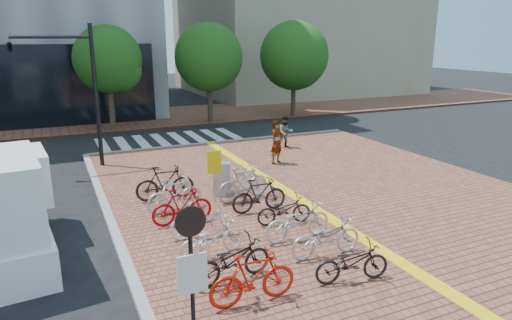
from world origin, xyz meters
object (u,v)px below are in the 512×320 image
bike_8 (326,237)px  bike_10 (284,210)px  pedestrian_a (277,142)px  bike_7 (352,263)px  bike_9 (298,221)px  bike_6 (165,183)px  bike_5 (175,194)px  utility_box (223,179)px  bike_12 (243,183)px  pedestrian_b (285,132)px  bike_3 (203,221)px  bike_1 (232,260)px  traffic_light_pole (58,70)px  notice_sign (192,265)px  bike_13 (233,180)px  yellow_sign (214,167)px  bike_2 (212,239)px  bike_4 (182,206)px  bike_11 (259,195)px  bike_0 (253,278)px

bike_8 → bike_10: bike_8 is taller
pedestrian_a → bike_7: bearing=-133.9°
bike_9 → bike_6: bearing=26.5°
bike_5 → utility_box: size_ratio=1.60×
pedestrian_a → bike_9: bearing=-139.4°
bike_8 → bike_10: (0.02, 2.22, -0.08)m
bike_12 → pedestrian_b: 7.65m
pedestrian_b → bike_3: bearing=-118.4°
bike_1 → pedestrian_b: pedestrian_b is taller
bike_1 → traffic_light_pole: 12.01m
notice_sign → bike_13: bearing=63.9°
bike_6 → pedestrian_a: (5.42, 2.48, 0.35)m
yellow_sign → bike_10: bearing=-65.0°
bike_2 → yellow_sign: yellow_sign is taller
bike_4 → bike_10: bike_4 is taller
pedestrian_a → bike_2: bearing=-154.0°
bike_6 → bike_12: 2.60m
bike_5 → bike_1: bearing=171.9°
bike_4 → bike_11: bike_11 is taller
bike_1 → bike_5: (-0.06, 4.66, 0.05)m
bike_11 → bike_12: bike_12 is taller
yellow_sign → pedestrian_b: bearing=45.2°
bike_12 → yellow_sign: bearing=63.3°
yellow_sign → bike_11: bearing=-56.1°
bike_5 → bike_8: (2.59, -4.51, -0.04)m
bike_0 → bike_3: bearing=0.5°
bike_5 → bike_10: bearing=-140.2°
bike_10 → notice_sign: (-4.05, -4.44, 1.30)m
bike_5 → bike_3: bearing=175.6°
notice_sign → bike_11: bearing=55.9°
bike_2 → bike_6: bike_6 is taller
bike_0 → bike_9: size_ratio=0.95×
bike_9 → traffic_light_pole: (-5.23, 9.84, 3.47)m
bike_0 → bike_12: size_ratio=0.95×
bike_8 → bike_7: bearing=175.7°
bike_12 → bike_0: bearing=147.0°
bike_3 → bike_9: 2.55m
bike_4 → bike_10: bearing=-116.0°
bike_6 → notice_sign: size_ratio=0.71×
bike_11 → pedestrian_b: (4.73, 7.16, 0.23)m
pedestrian_b → traffic_light_pole: traffic_light_pole is taller
bike_8 → pedestrian_a: bearing=-17.0°
bike_10 → bike_13: (-0.27, 3.27, 0.01)m
bike_7 → pedestrian_b: bearing=-11.1°
pedestrian_a → traffic_light_pole: bearing=134.2°
bike_7 → utility_box: bearing=15.3°
bike_4 → bike_8: size_ratio=0.94×
bike_2 → traffic_light_pole: traffic_light_pole is taller
bike_3 → bike_8: size_ratio=0.93×
bike_0 → bike_10: 4.18m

